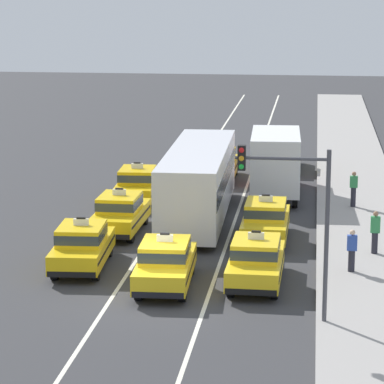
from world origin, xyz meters
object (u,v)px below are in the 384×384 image
object	(u,v)px
taxi_left_nearest	(82,245)
taxi_center_third	(219,164)
taxi_center_nearest	(165,263)
bus_center_second	(198,180)
taxi_left_second	(120,213)
pedestrian_near_crosswalk	(352,250)
taxi_right_nearest	(256,260)
taxi_right_second	(266,220)
taxi_left_third	(138,184)
taxi_right_fourth	(284,154)
traffic_light_pole	(295,204)
box_truck_right_third	(275,161)
pedestrian_mid_block	(375,232)
pedestrian_by_storefront	(354,189)

from	to	relation	value
taxi_left_nearest	taxi_center_third	distance (m)	17.17
taxi_center_nearest	bus_center_second	world-z (taller)	bus_center_second
taxi_left_second	taxi_center_third	distance (m)	12.00
pedestrian_near_crosswalk	taxi_right_nearest	bearing A→B (deg)	-155.96
taxi_center_third	taxi_right_second	size ratio (longest dim) A/B	1.00
taxi_left_nearest	taxi_left_third	xyz separation A→B (m)	(0.04, 11.11, 0.00)
taxi_left_nearest	taxi_right_nearest	xyz separation A→B (m)	(6.48, -1.16, 0.00)
taxi_left_nearest	pedestrian_near_crosswalk	size ratio (longest dim) A/B	3.00
taxi_right_fourth	traffic_light_pole	size ratio (longest dim) A/B	0.82
taxi_left_second	box_truck_right_third	xyz separation A→B (m)	(6.16, 7.99, 0.90)
taxi_right_second	taxi_left_second	bearing A→B (deg)	175.74
taxi_center_nearest	taxi_center_third	size ratio (longest dim) A/B	1.01
taxi_right_second	taxi_left_nearest	bearing A→B (deg)	-143.85
taxi_left_second	taxi_left_third	bearing A→B (deg)	93.24
bus_center_second	taxi_right_fourth	world-z (taller)	bus_center_second
taxi_right_fourth	pedestrian_mid_block	size ratio (longest dim) A/B	2.76
taxi_center_third	box_truck_right_third	world-z (taller)	box_truck_right_third
taxi_left_third	taxi_right_fourth	distance (m)	11.27
box_truck_right_third	traffic_light_pole	bearing A→B (deg)	-85.78
taxi_right_second	box_truck_right_third	bearing A→B (deg)	89.86
taxi_center_nearest	pedestrian_mid_block	xyz separation A→B (m)	(7.40, 4.71, 0.11)
taxi_left_second	taxi_center_nearest	xyz separation A→B (m)	(3.02, -7.06, 0.00)
taxi_right_nearest	box_truck_right_third	distance (m)	14.38
taxi_left_second	pedestrian_mid_block	bearing A→B (deg)	-12.72
taxi_right_fourth	pedestrian_by_storefront	bearing A→B (deg)	-69.37
taxi_left_third	box_truck_right_third	bearing A→B (deg)	17.85
pedestrian_mid_block	bus_center_second	bearing A→B (deg)	145.98
taxi_left_second	bus_center_second	size ratio (longest dim) A/B	0.41
taxi_right_nearest	taxi_right_fourth	world-z (taller)	same
pedestrian_near_crosswalk	taxi_left_third	bearing A→B (deg)	132.29
taxi_left_third	taxi_right_fourth	xyz separation A→B (m)	(6.66, 9.09, 0.00)
traffic_light_pole	taxi_right_nearest	bearing A→B (deg)	109.66
taxi_center_nearest	taxi_left_second	bearing A→B (deg)	113.16
traffic_light_pole	taxi_right_second	bearing A→B (deg)	97.93
taxi_left_second	pedestrian_by_storefront	bearing A→B (deg)	29.31
taxi_center_nearest	box_truck_right_third	distance (m)	15.40
taxi_left_nearest	taxi_right_fourth	world-z (taller)	same
taxi_left_third	pedestrian_by_storefront	size ratio (longest dim) A/B	2.80
bus_center_second	taxi_right_nearest	size ratio (longest dim) A/B	2.46
taxi_left_second	traffic_light_pole	distance (m)	13.05
taxi_center_nearest	taxi_right_fourth	distance (m)	22.30
pedestrian_mid_block	taxi_right_nearest	bearing A→B (deg)	-137.07
taxi_left_third	taxi_left_nearest	bearing A→B (deg)	-90.19
taxi_left_nearest	taxi_center_third	xyz separation A→B (m)	(3.38, 16.83, 0.00)
taxi_center_nearest	taxi_right_second	distance (m)	7.30
bus_center_second	box_truck_right_third	distance (m)	6.19
taxi_right_nearest	pedestrian_by_storefront	world-z (taller)	taxi_right_nearest
taxi_center_third	traffic_light_pole	size ratio (longest dim) A/B	0.82
taxi_left_second	taxi_left_nearest	bearing A→B (deg)	-94.07
box_truck_right_third	taxi_left_nearest	bearing A→B (deg)	-116.31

